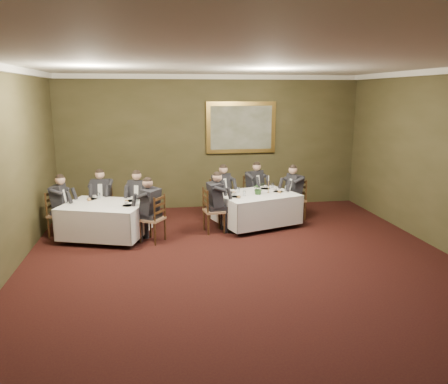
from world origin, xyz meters
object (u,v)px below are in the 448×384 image
object	(u,v)px
diner_sec_backleft	(102,205)
centerpiece	(258,188)
table_main	(256,207)
chair_sec_endright	(153,228)
diner_main_backright	(254,194)
diner_sec_backright	(139,206)
chair_main_backleft	(221,207)
diner_sec_endleft	(59,213)
chair_main_endleft	(213,220)
chair_main_backright	(254,203)
table_second	(105,218)
diner_sec_endright	(152,218)
chair_main_endright	(295,208)
diner_main_endleft	(214,210)
chair_sec_backright	(140,216)
diner_main_endright	(295,199)
chair_sec_endleft	(59,223)
chair_sec_backleft	(103,214)
diner_main_backleft	(221,198)
candlestick	(268,186)
painting	(241,128)

from	to	relation	value
diner_sec_backleft	centerpiece	world-z (taller)	diner_sec_backleft
table_main	chair_sec_endright	world-z (taller)	chair_sec_endright
diner_main_backright	diner_sec_backright	distance (m)	2.95
chair_main_backleft	diner_sec_endleft	xyz separation A→B (m)	(-3.65, -0.79, 0.23)
chair_main_endleft	diner_sec_backright	bearing A→B (deg)	-117.64
chair_main_backright	table_second	bearing A→B (deg)	-9.79
diner_sec_endright	table_main	bearing A→B (deg)	-38.68
diner_main_backright	chair_main_endright	bearing A→B (deg)	112.01
chair_main_backright	diner_main_endleft	distance (m)	1.82
chair_sec_backright	diner_sec_endleft	bearing A→B (deg)	31.34
diner_main_endright	diner_sec_backleft	size ratio (longest dim) A/B	1.00
chair_sec_backright	diner_sec_endright	bearing A→B (deg)	126.31
table_second	chair_main_endleft	distance (m)	2.33
chair_sec_endright	chair_sec_endleft	xyz separation A→B (m)	(-2.00, 0.69, 0.00)
diner_main_endleft	chair_main_backright	bearing A→B (deg)	129.51
chair_main_backleft	diner_sec_backleft	world-z (taller)	diner_sec_backleft
chair_sec_backleft	chair_sec_endleft	distance (m)	1.05
diner_sec_backleft	diner_sec_endleft	world-z (taller)	same
diner_sec_backleft	chair_main_endright	bearing A→B (deg)	-176.39
diner_main_endright	diner_sec_endleft	bearing A→B (deg)	79.20
chair_main_backright	diner_sec_endright	bearing A→B (deg)	2.96
diner_main_backleft	chair_sec_endleft	bearing A→B (deg)	-20.63
table_second	chair_main_backleft	world-z (taller)	chair_main_backleft
diner_main_backleft	candlestick	xyz separation A→B (m)	(1.01, -0.66, 0.41)
diner_sec_backright	chair_sec_backright	bearing A→B (deg)	-90.00
diner_sec_endright	candlestick	xyz separation A→B (m)	(2.68, 0.80, 0.41)
chair_sec_backright	chair_main_backright	bearing A→B (deg)	-144.62
diner_main_backleft	diner_main_endleft	distance (m)	1.09
chair_main_endleft	chair_sec_backleft	distance (m)	2.62
diner_main_endright	chair_sec_endleft	xyz separation A→B (m)	(-5.42, -0.42, -0.23)
chair_main_backleft	diner_main_backleft	xyz separation A→B (m)	(0.01, -0.01, 0.23)
table_second	diner_main_backright	distance (m)	3.82
table_main	candlestick	size ratio (longest dim) A/B	4.91
diner_main_endleft	chair_sec_backleft	world-z (taller)	diner_main_endleft
diner_main_backright	chair_sec_endleft	world-z (taller)	diner_main_backright
chair_sec_backright	diner_sec_endleft	distance (m)	1.74
diner_main_endleft	chair_sec_backleft	size ratio (longest dim) A/B	1.35
table_second	chair_sec_backleft	bearing A→B (deg)	98.67
diner_main_endright	chair_sec_endright	world-z (taller)	diner_main_endright
centerpiece	painting	bearing A→B (deg)	90.68
table_second	diner_sec_backleft	world-z (taller)	diner_sec_backleft
diner_sec_backleft	diner_sec_endright	world-z (taller)	same
diner_main_backright	chair_main_endright	xyz separation A→B (m)	(0.88, -0.65, -0.23)
diner_main_endleft	diner_sec_endright	bearing A→B (deg)	-80.70
diner_sec_endright	chair_sec_endleft	size ratio (longest dim) A/B	1.35
diner_sec_endright	chair_sec_endleft	distance (m)	2.12
chair_sec_backleft	candlestick	size ratio (longest dim) A/B	2.37
table_main	diner_main_backleft	bearing A→B (deg)	135.80
chair_sec_backleft	centerpiece	bearing A→B (deg)	176.13
centerpiece	diner_main_endleft	bearing A→B (deg)	-166.27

